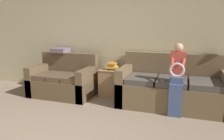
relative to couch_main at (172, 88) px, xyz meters
The scene contains 7 objects.
wall_back 1.83m from the couch_main, 161.77° to the left, with size 7.96×0.06×2.55m.
couch_main is the anchor object (origin of this frame).
couch_side 2.39m from the couch_main, behind, with size 1.40×0.88×0.94m.
child_left_seated 0.55m from the couch_main, 77.71° to the right, with size 0.27×0.36×1.27m.
side_shelf 1.34m from the couch_main, behind, with size 0.53×0.47×0.61m.
book_stack 1.37m from the couch_main, behind, with size 0.25×0.30×0.15m.
throw_pillow 2.70m from the couch_main, behind, with size 0.36×0.36×0.10m.
Camera 1 is at (1.71, -2.05, 1.58)m, focal length 35.00 mm.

